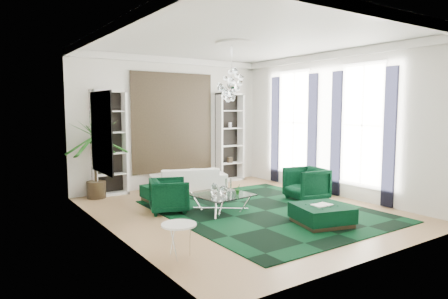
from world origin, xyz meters
TOP-DOWN VIEW (x-y plane):
  - floor at (0.00, 0.00)m, footprint 6.00×7.00m
  - ceiling at (0.00, 0.00)m, footprint 6.00×7.00m
  - wall_back at (0.00, 3.51)m, footprint 6.00×0.02m
  - wall_front at (0.00, -3.51)m, footprint 6.00×0.02m
  - wall_left at (-3.01, 0.00)m, footprint 0.02×7.00m
  - wall_right at (3.01, 0.00)m, footprint 0.02×7.00m
  - crown_molding at (0.00, 0.00)m, footprint 6.00×7.00m
  - ceiling_medallion at (0.00, 0.30)m, footprint 0.90×0.90m
  - tapestry at (0.00, 3.46)m, footprint 2.50×0.06m
  - shelving_left at (-1.95, 3.31)m, footprint 0.90×0.38m
  - shelving_right at (1.95, 3.31)m, footprint 0.90×0.38m
  - painting at (-2.97, 0.60)m, footprint 0.04×1.30m
  - window_near at (2.99, -0.90)m, footprint 0.03×1.10m
  - curtain_near_a at (2.96, -1.68)m, footprint 0.07×0.30m
  - curtain_near_b at (2.96, -0.12)m, footprint 0.07×0.30m
  - window_far at (2.99, 1.50)m, footprint 0.03×1.10m
  - curtain_far_a at (2.96, 0.72)m, footprint 0.07×0.30m
  - curtain_far_b at (2.96, 2.28)m, footprint 0.07×0.30m
  - rug at (0.39, -0.35)m, footprint 4.20×5.00m
  - sofa at (0.15, 2.81)m, footprint 2.29×1.42m
  - armchair_left at (-1.45, 0.82)m, footprint 1.05×1.04m
  - armchair_right at (1.95, -0.06)m, footprint 1.06×1.04m
  - coffee_table at (-0.47, 0.20)m, footprint 1.32×1.32m
  - ottoman_side at (-1.11, 1.84)m, footprint 0.91×0.91m
  - ottoman_front at (0.62, -1.79)m, footprint 1.22×1.22m
  - book at (0.62, -1.79)m, footprint 0.41×0.27m
  - side_table at (-2.55, -1.76)m, footprint 0.73×0.73m
  - palm at (-2.38, 3.15)m, footprint 1.76×1.76m
  - chandelier at (-0.05, 0.37)m, footprint 1.00×1.00m
  - table_plant at (-0.17, -0.05)m, footprint 0.15×0.13m

SIDE VIEW (x-z plane):
  - floor at x=0.00m, z-range -0.02..0.00m
  - rug at x=0.39m, z-range 0.00..0.02m
  - ottoman_side at x=-1.11m, z-range 0.00..0.40m
  - ottoman_front at x=0.62m, z-range 0.00..0.40m
  - coffee_table at x=-0.47m, z-range 0.00..0.41m
  - side_table at x=-2.55m, z-range 0.00..0.53m
  - sofa at x=0.15m, z-range 0.00..0.62m
  - armchair_left at x=-1.45m, z-range 0.00..0.76m
  - book at x=0.62m, z-range 0.40..0.43m
  - armchair_right at x=1.95m, z-range 0.00..0.83m
  - table_plant at x=-0.17m, z-range 0.41..0.64m
  - palm at x=-2.38m, z-range 0.00..2.63m
  - shelving_left at x=-1.95m, z-range 0.00..2.80m
  - shelving_right at x=1.95m, z-range 0.00..2.80m
  - curtain_near_a at x=2.96m, z-range 0.02..3.27m
  - curtain_near_b at x=2.96m, z-range 0.02..3.27m
  - curtain_far_a at x=2.96m, z-range 0.02..3.27m
  - curtain_far_b at x=2.96m, z-range 0.02..3.27m
  - painting at x=-2.97m, z-range 1.05..2.65m
  - wall_back at x=0.00m, z-range 0.00..3.80m
  - wall_front at x=0.00m, z-range 0.00..3.80m
  - wall_left at x=-3.01m, z-range 0.00..3.80m
  - wall_right at x=3.01m, z-range 0.00..3.80m
  - tapestry at x=0.00m, z-range 0.50..3.30m
  - window_near at x=2.99m, z-range 0.45..3.35m
  - window_far at x=2.99m, z-range 0.45..3.35m
  - chandelier at x=-0.05m, z-range 2.47..3.23m
  - crown_molding at x=0.00m, z-range 3.61..3.79m
  - ceiling_medallion at x=0.00m, z-range 3.75..3.79m
  - ceiling at x=0.00m, z-range 3.80..3.82m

